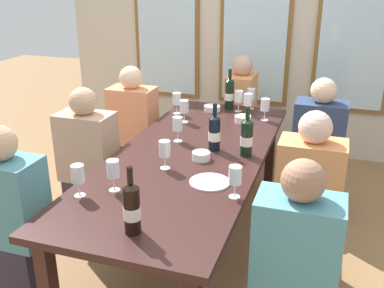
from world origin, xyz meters
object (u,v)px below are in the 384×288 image
object	(u,v)px
seated_person_2	(13,227)
seated_person_5	(307,204)
dining_table	(190,164)
wine_glass_1	(235,176)
wine_glass_2	(239,97)
tasting_bowl_2	(201,156)
seated_person_0	(134,134)
wine_bottle_0	(247,137)
wine_glass_9	(113,170)
wine_glass_10	(165,150)
seated_person_6	(240,116)
wine_bottle_2	(229,93)
white_plate_0	(210,182)
seated_person_4	(89,168)
wine_bottle_1	(132,208)
tasting_bowl_0	(212,108)
wine_glass_5	(265,105)
wine_glass_7	(178,124)
wine_glass_6	(177,99)
wine_glass_0	(248,101)
seated_person_3	(294,277)
tasting_bowl_1	(243,119)
wine_glass_3	(78,175)
wine_glass_4	(184,108)
wine_glass_8	(251,95)
seated_person_1	(317,153)

from	to	relation	value
seated_person_2	seated_person_5	distance (m)	1.69
dining_table	wine_glass_1	size ratio (longest dim) A/B	13.25
seated_person_5	wine_glass_2	bearing A→B (deg)	122.91
tasting_bowl_2	seated_person_0	xyz separation A→B (m)	(-0.85, 0.81, -0.24)
wine_bottle_0	wine_glass_9	xyz separation A→B (m)	(-0.56, -0.69, -0.01)
wine_glass_10	seated_person_6	world-z (taller)	seated_person_6
wine_bottle_2	dining_table	bearing A→B (deg)	-89.73
white_plate_0	seated_person_4	distance (m)	1.08
wine_bottle_1	tasting_bowl_0	size ratio (longest dim) A/B	2.34
wine_glass_5	seated_person_6	size ratio (longest dim) A/B	0.16
wine_glass_2	seated_person_5	distance (m)	1.27
seated_person_0	wine_glass_2	bearing A→B (deg)	16.20
tasting_bowl_2	wine_glass_7	bearing A→B (deg)	134.37
wine_bottle_2	wine_glass_10	size ratio (longest dim) A/B	1.93
wine_glass_6	wine_glass_9	xyz separation A→B (m)	(0.15, -1.37, -0.00)
wine_glass_0	seated_person_3	world-z (taller)	seated_person_3
wine_glass_0	wine_glass_10	distance (m)	1.21
wine_glass_5	seated_person_6	distance (m)	0.83
wine_glass_5	wine_glass_2	bearing A→B (deg)	145.62
tasting_bowl_1	seated_person_4	size ratio (longest dim) A/B	0.11
wine_glass_3	wine_glass_4	size ratio (longest dim) A/B	1.00
dining_table	wine_glass_2	size ratio (longest dim) A/B	13.25
white_plate_0	tasting_bowl_1	size ratio (longest dim) A/B	1.80
wine_bottle_0	wine_bottle_1	world-z (taller)	same
tasting_bowl_2	seated_person_6	distance (m)	1.59
wine_glass_2	seated_person_2	world-z (taller)	seated_person_2
tasting_bowl_1	wine_glass_1	bearing A→B (deg)	-79.66
dining_table	wine_glass_2	world-z (taller)	wine_glass_2
white_plate_0	wine_glass_0	distance (m)	1.29
seated_person_2	seated_person_3	distance (m)	1.51
wine_bottle_0	wine_glass_10	xyz separation A→B (m)	(-0.41, -0.35, -0.01)
tasting_bowl_2	wine_glass_8	world-z (taller)	wine_glass_8
wine_glass_4	seated_person_1	distance (m)	1.07
wine_bottle_0	wine_bottle_2	size ratio (longest dim) A/B	0.95
white_plate_0	wine_glass_1	xyz separation A→B (m)	(0.17, -0.12, 0.12)
tasting_bowl_0	tasting_bowl_1	xyz separation A→B (m)	(0.30, -0.21, 0.00)
wine_glass_9	seated_person_2	distance (m)	0.66
wine_glass_0	seated_person_1	distance (m)	0.67
wine_glass_1	wine_glass_2	distance (m)	1.50
wine_glass_0	wine_glass_3	bearing A→B (deg)	-108.31
tasting_bowl_0	tasting_bowl_1	bearing A→B (deg)	-34.94
wine_bottle_2	wine_glass_6	bearing A→B (deg)	-143.25
wine_glass_1	wine_glass_4	world-z (taller)	same
tasting_bowl_1	wine_glass_10	bearing A→B (deg)	-104.50
wine_glass_9	dining_table	bearing A→B (deg)	70.15
white_plate_0	wine_glass_8	xyz separation A→B (m)	(-0.07, 1.45, 0.11)
wine_glass_7	wine_glass_10	xyz separation A→B (m)	(0.08, -0.44, -0.00)
wine_glass_1	wine_glass_2	size ratio (longest dim) A/B	1.00
wine_glass_2	wine_glass_5	size ratio (longest dim) A/B	1.00
wine_glass_9	seated_person_0	distance (m)	1.49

